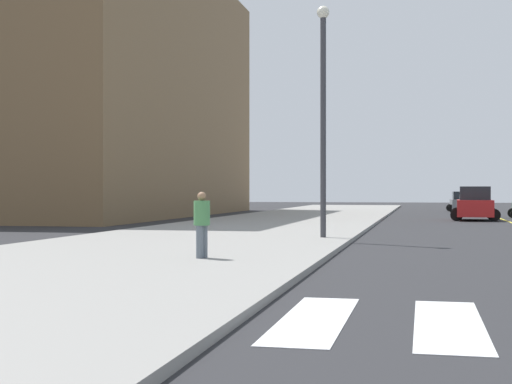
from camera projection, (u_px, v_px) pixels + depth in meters
sidewalk_kerb_west at (215, 238)px, 27.31m from camera, size 10.00×120.00×0.15m
lane_divider_paint at (507, 221)px, 44.21m from camera, size 0.16×80.00×0.01m
low_rise_brick_west at (92, 91)px, 54.24m from camera, size 16.00×32.00×17.97m
car_red_nearest at (475, 205)px, 45.05m from camera, size 2.95×4.62×2.03m
car_gray_third at (461, 202)px, 63.60m from camera, size 2.45×3.86×1.71m
pedestrian_walking_west at (202, 222)px, 18.19m from camera, size 0.40×0.40×1.60m
street_lamp at (323, 102)px, 26.29m from camera, size 0.44×0.44×8.08m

